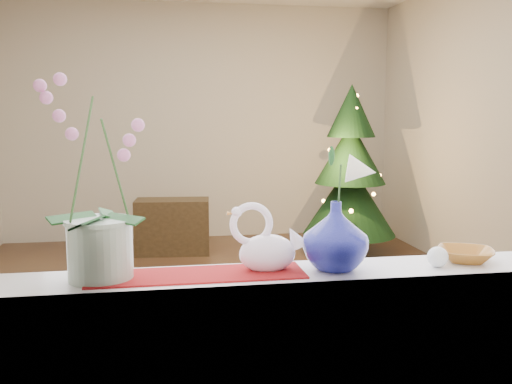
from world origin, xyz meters
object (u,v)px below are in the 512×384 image
Objects in this scene: paperweight at (438,257)px; side_table at (173,226)px; orchid_pot at (98,179)px; swan at (267,239)px; blue_vase at (336,231)px; amber_dish at (466,256)px; xmas_tree at (350,170)px.

paperweight is 0.09× the size of side_table.
paperweight is at bearing -2.15° from orchid_pot.
orchid_pot is at bearing -160.94° from swan.
swan is at bearing 175.60° from blue_vase.
swan reaches higher than side_table.
paperweight is 0.15m from amber_dish.
paperweight reaches higher than side_table.
xmas_tree is (1.01, 3.83, -0.08)m from paperweight.
orchid_pot reaches higher than paperweight.
paperweight is at bearing 13.25° from swan.
blue_vase is 3.75× the size of paperweight.
side_table is (-0.45, 4.10, -0.77)m from blue_vase.
orchid_pot is 0.58m from swan.
blue_vase is 0.50m from amber_dish.
swan is at bearing 0.89° from orchid_pot.
amber_dish is 3.87m from xmas_tree.
paperweight is 4.27m from side_table.
swan is 4.16m from side_table.
swan is 0.15× the size of xmas_tree.
xmas_tree reaches higher than orchid_pot.
xmas_tree reaches higher than side_table.
blue_vase reaches higher than paperweight.
side_table is at bearing 101.08° from paperweight.
amber_dish is 0.09× the size of xmas_tree.
swan is 0.97× the size of blue_vase.
orchid_pot reaches higher than swan.
side_table is at bearing 170.47° from xmas_tree.
blue_vase is at bearing -0.70° from orchid_pot.
paperweight is at bearing -5.27° from blue_vase.
xmas_tree is at bearing 70.23° from blue_vase.
amber_dish is (0.49, 0.02, -0.11)m from blue_vase.
amber_dish is 4.24m from side_table.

